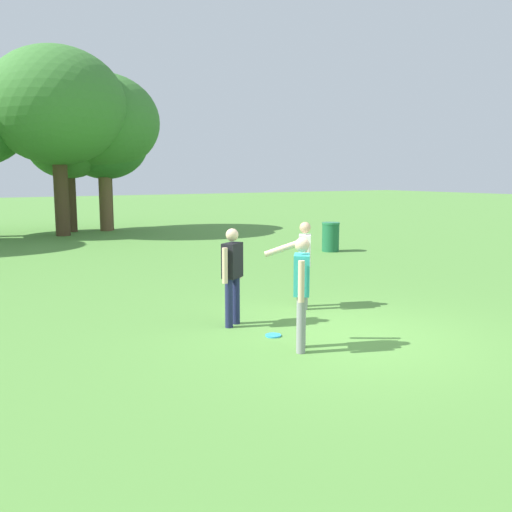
# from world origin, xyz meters

# --- Properties ---
(ground_plane) EXTENTS (120.00, 120.00, 0.00)m
(ground_plane) POSITION_xyz_m (0.00, 0.00, 0.00)
(ground_plane) COLOR #568E3D
(person_thrower) EXTENTS (0.41, 0.50, 1.64)m
(person_thrower) POSITION_xyz_m (0.59, 1.90, 0.94)
(person_thrower) COLOR gray
(person_thrower) RESTS_ON ground
(person_catcher) EXTENTS (0.52, 0.83, 1.64)m
(person_catcher) POSITION_xyz_m (-0.99, -0.14, 0.96)
(person_catcher) COLOR gray
(person_catcher) RESTS_ON ground
(person_bystander) EXTENTS (0.52, 0.39, 1.64)m
(person_bystander) POSITION_xyz_m (-1.18, 1.52, 0.94)
(person_bystander) COLOR #1E234C
(person_bystander) RESTS_ON ground
(frisbee) EXTENTS (0.25, 0.25, 0.03)m
(frisbee) POSITION_xyz_m (-0.94, 0.64, 0.01)
(frisbee) COLOR #2D9EDB
(frisbee) RESTS_ON ground
(trash_can_beside_table) EXTENTS (0.59, 0.59, 0.96)m
(trash_can_beside_table) POSITION_xyz_m (6.02, 7.81, 0.48)
(trash_can_beside_table) COLOR #1E663D
(trash_can_beside_table) RESTS_ON ground
(tree_far_right) EXTENTS (5.53, 5.53, 7.59)m
(tree_far_right) POSITION_xyz_m (-0.40, 17.34, 5.21)
(tree_far_right) COLOR #4C3823
(tree_far_right) RESTS_ON ground
(tree_slender_mid) EXTENTS (3.48, 3.48, 5.29)m
(tree_slender_mid) POSITION_xyz_m (0.30, 18.86, 3.76)
(tree_slender_mid) COLOR #4C3823
(tree_slender_mid) RESTS_ON ground
(tree_back_left) EXTENTS (4.99, 4.99, 6.91)m
(tree_back_left) POSITION_xyz_m (1.75, 18.47, 4.76)
(tree_back_left) COLOR brown
(tree_back_left) RESTS_ON ground
(tree_back_right) EXTENTS (3.81, 3.81, 5.54)m
(tree_back_right) POSITION_xyz_m (1.91, 18.76, 3.88)
(tree_back_right) COLOR #4C3823
(tree_back_right) RESTS_ON ground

